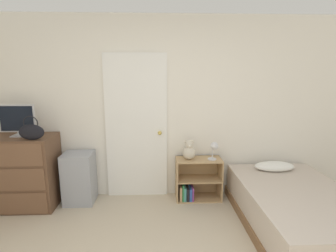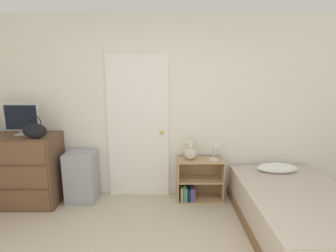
{
  "view_description": "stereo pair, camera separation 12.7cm",
  "coord_description": "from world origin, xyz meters",
  "px_view_note": "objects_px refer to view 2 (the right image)",
  "views": [
    {
      "loc": [
        -0.05,
        -1.36,
        1.8
      ],
      "look_at": [
        0.09,
        2.05,
        1.09
      ],
      "focal_mm": 28.0,
      "sensor_mm": 36.0,
      "label": 1
    },
    {
      "loc": [
        0.07,
        -1.36,
        1.8
      ],
      "look_at": [
        0.09,
        2.05,
        1.09
      ],
      "focal_mm": 28.0,
      "sensor_mm": 36.0,
      "label": 2
    }
  ],
  "objects_px": {
    "dresser": "(26,170)",
    "bookshelf": "(195,182)",
    "tv": "(20,119)",
    "handbag": "(33,130)",
    "teddy_bear": "(189,151)",
    "storage_bin": "(80,177)",
    "desk_lamp": "(214,148)",
    "bed": "(298,212)"
  },
  "relations": [
    {
      "from": "desk_lamp",
      "to": "storage_bin",
      "type": "bearing_deg",
      "value": 179.4
    },
    {
      "from": "bookshelf",
      "to": "desk_lamp",
      "type": "relative_size",
      "value": 2.49
    },
    {
      "from": "tv",
      "to": "bookshelf",
      "type": "relative_size",
      "value": 0.71
    },
    {
      "from": "storage_bin",
      "to": "desk_lamp",
      "type": "bearing_deg",
      "value": -0.6
    },
    {
      "from": "dresser",
      "to": "bookshelf",
      "type": "bearing_deg",
      "value": 2.95
    },
    {
      "from": "tv",
      "to": "bed",
      "type": "relative_size",
      "value": 0.24
    },
    {
      "from": "handbag",
      "to": "storage_bin",
      "type": "xyz_separation_m",
      "value": [
        0.45,
        0.27,
        -0.72
      ]
    },
    {
      "from": "tv",
      "to": "storage_bin",
      "type": "bearing_deg",
      "value": 4.67
    },
    {
      "from": "handbag",
      "to": "tv",
      "type": "bearing_deg",
      "value": 141.8
    },
    {
      "from": "tv",
      "to": "teddy_bear",
      "type": "height_order",
      "value": "tv"
    },
    {
      "from": "teddy_bear",
      "to": "dresser",
      "type": "bearing_deg",
      "value": -177.17
    },
    {
      "from": "bookshelf",
      "to": "desk_lamp",
      "type": "xyz_separation_m",
      "value": [
        0.25,
        -0.05,
        0.53
      ]
    },
    {
      "from": "storage_bin",
      "to": "desk_lamp",
      "type": "distance_m",
      "value": 1.91
    },
    {
      "from": "bed",
      "to": "storage_bin",
      "type": "bearing_deg",
      "value": 164.54
    },
    {
      "from": "tv",
      "to": "desk_lamp",
      "type": "bearing_deg",
      "value": 0.87
    },
    {
      "from": "dresser",
      "to": "storage_bin",
      "type": "distance_m",
      "value": 0.72
    },
    {
      "from": "dresser",
      "to": "bookshelf",
      "type": "xyz_separation_m",
      "value": [
        2.31,
        0.12,
        -0.24
      ]
    },
    {
      "from": "bed",
      "to": "teddy_bear",
      "type": "bearing_deg",
      "value": 146.69
    },
    {
      "from": "tv",
      "to": "handbag",
      "type": "distance_m",
      "value": 0.36
    },
    {
      "from": "handbag",
      "to": "storage_bin",
      "type": "height_order",
      "value": "handbag"
    },
    {
      "from": "teddy_bear",
      "to": "bed",
      "type": "bearing_deg",
      "value": -33.31
    },
    {
      "from": "storage_bin",
      "to": "bed",
      "type": "height_order",
      "value": "storage_bin"
    },
    {
      "from": "tv",
      "to": "handbag",
      "type": "xyz_separation_m",
      "value": [
        0.27,
        -0.21,
        -0.11
      ]
    },
    {
      "from": "dresser",
      "to": "bookshelf",
      "type": "relative_size",
      "value": 1.52
    },
    {
      "from": "bookshelf",
      "to": "tv",
      "type": "bearing_deg",
      "value": -177.7
    },
    {
      "from": "storage_bin",
      "to": "teddy_bear",
      "type": "bearing_deg",
      "value": 0.98
    },
    {
      "from": "dresser",
      "to": "tv",
      "type": "distance_m",
      "value": 0.7
    },
    {
      "from": "handbag",
      "to": "teddy_bear",
      "type": "bearing_deg",
      "value": 8.43
    },
    {
      "from": "dresser",
      "to": "handbag",
      "type": "xyz_separation_m",
      "value": [
        0.25,
        -0.18,
        0.59
      ]
    },
    {
      "from": "desk_lamp",
      "to": "tv",
      "type": "bearing_deg",
      "value": -179.13
    },
    {
      "from": "dresser",
      "to": "tv",
      "type": "bearing_deg",
      "value": 126.87
    },
    {
      "from": "bookshelf",
      "to": "storage_bin",
      "type": "bearing_deg",
      "value": -178.75
    },
    {
      "from": "storage_bin",
      "to": "dresser",
      "type": "bearing_deg",
      "value": -173.16
    },
    {
      "from": "dresser",
      "to": "handbag",
      "type": "bearing_deg",
      "value": -36.68
    },
    {
      "from": "bookshelf",
      "to": "dresser",
      "type": "bearing_deg",
      "value": -177.05
    },
    {
      "from": "storage_bin",
      "to": "bed",
      "type": "distance_m",
      "value": 2.81
    },
    {
      "from": "bookshelf",
      "to": "bed",
      "type": "relative_size",
      "value": 0.34
    },
    {
      "from": "handbag",
      "to": "teddy_bear",
      "type": "xyz_separation_m",
      "value": [
        1.98,
        0.29,
        -0.36
      ]
    },
    {
      "from": "dresser",
      "to": "bed",
      "type": "relative_size",
      "value": 0.51
    },
    {
      "from": "dresser",
      "to": "handbag",
      "type": "relative_size",
      "value": 3.18
    },
    {
      "from": "handbag",
      "to": "bookshelf",
      "type": "height_order",
      "value": "handbag"
    },
    {
      "from": "handbag",
      "to": "storage_bin",
      "type": "distance_m",
      "value": 0.89
    }
  ]
}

